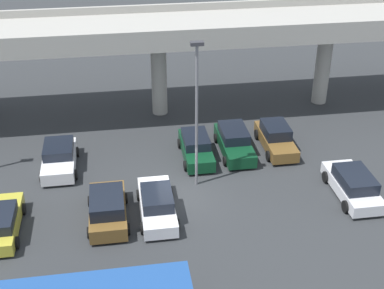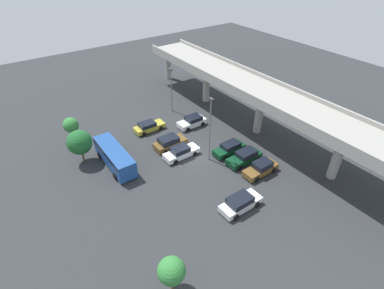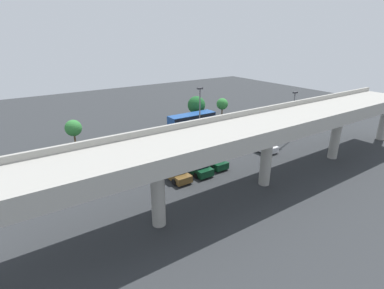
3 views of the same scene
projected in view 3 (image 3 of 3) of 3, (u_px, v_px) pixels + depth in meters
The scene contains 16 objects.
ground_plane at pixel (201, 151), 40.23m from camera, with size 107.01×107.01×0.00m, color #2D3033.
highway_overpass at pixel (269, 130), 29.41m from camera, with size 51.07×6.54×7.33m.
parked_car_0 at pixel (244, 131), 46.36m from camera, with size 2.07×4.59×1.42m.
parked_car_1 at pixel (262, 145), 40.27m from camera, with size 2.19×4.43×1.54m.
parked_car_2 at pixel (218, 137), 43.20m from camera, with size 2.19×4.49×1.69m.
parked_car_3 at pixel (203, 141), 41.75m from camera, with size 2.05×4.88×1.54m.
parked_car_4 at pixel (211, 160), 35.69m from camera, with size 1.99×4.57×1.52m.
parked_car_5 at pixel (195, 166), 34.06m from camera, with size 2.08×4.89×1.59m.
parked_car_6 at pixel (174, 172), 32.53m from camera, with size 2.00×4.70×1.65m.
parked_car_7 at pixel (128, 159), 35.69m from camera, with size 2.18×4.84×1.56m.
shuttle_bus at pixel (192, 120), 49.28m from camera, with size 8.17×2.59×2.47m.
lamp_post_near_aisle at pixel (293, 113), 42.04m from camera, with size 0.70×0.35×7.34m.
lamp_post_mid_lot at pixel (200, 118), 36.81m from camera, with size 0.70×0.35×8.83m.
tree_front_left at pixel (222, 104), 55.42m from camera, with size 2.13×2.13×3.62m.
tree_front_centre at pixel (196, 105), 52.75m from camera, with size 3.11×3.11×4.54m.
tree_front_right at pixel (73, 128), 41.54m from camera, with size 2.30×2.30×3.67m.
Camera 3 is at (22.13, 30.14, 14.92)m, focal length 28.00 mm.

